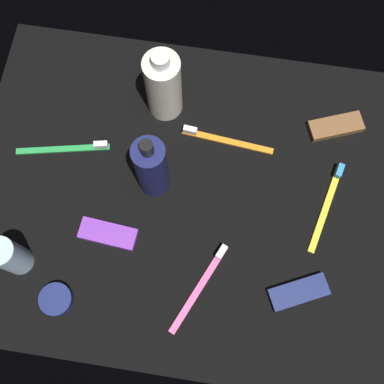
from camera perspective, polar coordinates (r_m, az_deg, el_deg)
name	(u,v)px	position (r cm, az deg, el deg)	size (l,w,h in cm)	color
ground_plane	(192,198)	(92.69, 0.00, -0.65)	(84.00, 64.00, 1.20)	black
lotion_bottle	(151,168)	(85.54, -4.73, 2.82)	(5.73, 5.73, 18.62)	navy
bodywash_bottle	(163,86)	(92.27, -3.34, 12.23)	(6.73, 6.73, 17.59)	silver
deodorant_stick	(10,256)	(89.59, -20.36, -7.01)	(4.89, 4.89, 10.83)	silver
toothbrush_green	(68,148)	(97.65, -14.16, 4.96)	(17.85, 4.93, 2.10)	green
toothbrush_yellow	(328,202)	(94.63, 15.52, -1.14)	(5.39, 17.78, 2.10)	yellow
toothbrush_orange	(222,139)	(95.61, 3.51, 6.15)	(18.03, 2.89, 2.10)	orange
toothbrush_pink	(202,283)	(88.31, 1.21, -10.50)	(8.37, 16.95, 2.10)	#E55999
snack_bar_purple	(108,234)	(90.88, -9.72, -4.81)	(10.40, 4.00, 1.50)	purple
snack_bar_navy	(299,292)	(89.95, 12.27, -11.30)	(10.40, 4.00, 1.50)	navy
snack_bar_brown	(336,126)	(100.35, 16.34, 7.32)	(10.40, 4.00, 1.50)	brown
cream_tin_left	(56,299)	(90.69, -15.49, -11.93)	(5.72, 5.72, 2.15)	navy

